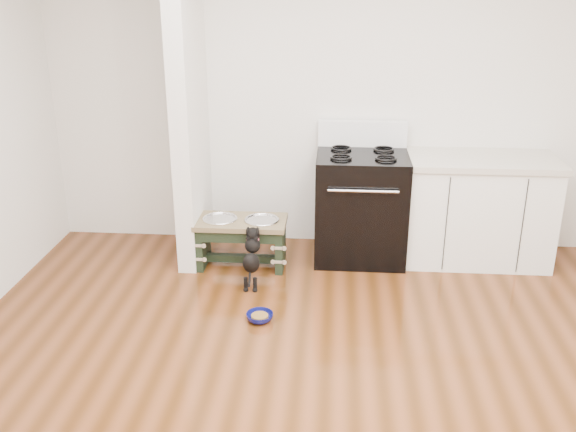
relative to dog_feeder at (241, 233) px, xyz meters
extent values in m
plane|color=#45240C|center=(0.74, -1.89, -0.29)|extent=(5.00, 5.00, 0.00)
plane|color=silver|center=(0.74, 0.61, 1.06)|extent=(5.00, 0.00, 5.00)
cube|color=silver|center=(-0.43, 0.21, 1.06)|extent=(0.15, 0.80, 2.70)
cube|color=black|center=(0.99, 0.27, 0.17)|extent=(0.76, 0.65, 0.92)
cube|color=black|center=(0.99, -0.04, 0.11)|extent=(0.58, 0.02, 0.50)
cylinder|color=silver|center=(0.99, -0.08, 0.43)|extent=(0.56, 0.02, 0.02)
cube|color=white|center=(0.99, 0.54, 0.74)|extent=(0.76, 0.08, 0.22)
torus|color=black|center=(0.81, 0.13, 0.64)|extent=(0.18, 0.18, 0.02)
torus|color=black|center=(1.17, 0.13, 0.64)|extent=(0.18, 0.18, 0.02)
torus|color=black|center=(0.81, 0.41, 0.64)|extent=(0.18, 0.18, 0.02)
torus|color=black|center=(1.17, 0.41, 0.64)|extent=(0.18, 0.18, 0.02)
cube|color=white|center=(1.97, 0.29, 0.14)|extent=(1.20, 0.60, 0.86)
cube|color=#BDB0A1|center=(1.97, 0.29, 0.59)|extent=(1.24, 0.64, 0.05)
cube|color=black|center=(1.97, 0.03, -0.24)|extent=(1.20, 0.06, 0.10)
cube|color=black|center=(-0.33, 0.01, -0.11)|extent=(0.06, 0.36, 0.37)
cube|color=black|center=(0.33, 0.01, -0.11)|extent=(0.06, 0.36, 0.37)
cube|color=black|center=(0.00, -0.16, 0.03)|extent=(0.60, 0.03, 0.09)
cube|color=black|center=(0.00, 0.01, -0.23)|extent=(0.60, 0.06, 0.06)
cube|color=brown|center=(0.00, 0.01, 0.10)|extent=(0.75, 0.40, 0.04)
cylinder|color=silver|center=(-0.17, 0.01, 0.10)|extent=(0.26, 0.26, 0.05)
cylinder|color=silver|center=(0.17, 0.01, 0.10)|extent=(0.26, 0.26, 0.05)
torus|color=silver|center=(-0.17, 0.01, 0.12)|extent=(0.29, 0.29, 0.02)
torus|color=silver|center=(0.17, 0.01, 0.12)|extent=(0.29, 0.29, 0.02)
cylinder|color=black|center=(0.10, -0.46, -0.24)|extent=(0.03, 0.03, 0.11)
cylinder|color=black|center=(0.17, -0.46, -0.24)|extent=(0.03, 0.03, 0.11)
sphere|color=black|center=(0.10, -0.47, -0.28)|extent=(0.04, 0.04, 0.04)
sphere|color=black|center=(0.17, -0.47, -0.28)|extent=(0.04, 0.04, 0.04)
ellipsoid|color=black|center=(0.13, -0.38, -0.09)|extent=(0.13, 0.31, 0.27)
sphere|color=black|center=(0.13, -0.29, 0.02)|extent=(0.12, 0.12, 0.12)
sphere|color=black|center=(0.13, -0.25, 0.10)|extent=(0.11, 0.11, 0.11)
sphere|color=black|center=(0.10, -0.18, 0.10)|extent=(0.04, 0.04, 0.04)
sphere|color=black|center=(0.17, -0.18, 0.10)|extent=(0.04, 0.04, 0.04)
cylinder|color=black|center=(0.13, -0.50, -0.18)|extent=(0.02, 0.09, 0.10)
torus|color=#CF3C4E|center=(0.13, -0.27, 0.06)|extent=(0.10, 0.07, 0.09)
imported|color=#0C0E54|center=(0.26, -0.91, -0.26)|extent=(0.24, 0.24, 0.06)
cylinder|color=brown|center=(0.26, -0.91, -0.26)|extent=(0.12, 0.12, 0.02)
camera|label=1|loc=(0.77, -4.89, 2.06)|focal=40.00mm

